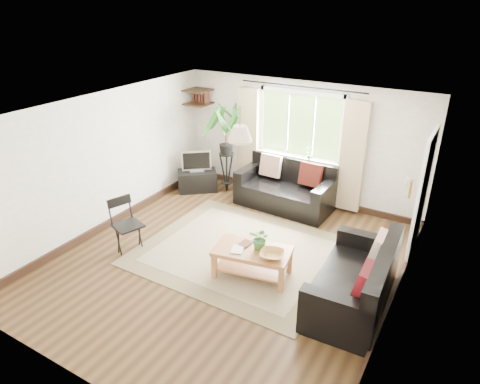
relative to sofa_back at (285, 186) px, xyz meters
The scene contains 24 objects.
floor 2.27m from the sofa_back, 88.91° to the right, with size 5.50×5.50×0.00m, color #301D10.
ceiling 2.97m from the sofa_back, 88.91° to the right, with size 5.50×5.50×0.00m, color white.
wall_back 0.93m from the sofa_back, 85.38° to the left, with size 5.00×0.02×2.40m, color beige.
wall_front 5.04m from the sofa_back, 89.51° to the right, with size 5.00×0.02×2.40m, color beige.
wall_left 3.40m from the sofa_back, 137.82° to the right, with size 0.02×5.50×2.40m, color beige.
wall_right 3.47m from the sofa_back, 41.22° to the right, with size 0.02×5.50×2.40m, color beige.
rug 1.95m from the sofa_back, 87.16° to the right, with size 3.15×2.70×0.02m, color #BDB192.
window 1.22m from the sofa_back, 85.00° to the left, with size 2.50×0.16×2.16m, color white, non-canonical shape.
door 2.63m from the sofa_back, 11.85° to the right, with size 0.06×0.96×2.06m, color silver.
corner_shelf 2.66m from the sofa_back, behind, with size 0.50×0.50×0.34m, color black, non-canonical shape.
pendant_lamp 2.44m from the sofa_back, 88.68° to the right, with size 0.36×0.36×0.54m, color beige, non-canonical shape.
wall_sconce 3.40m from the sofa_back, 37.94° to the right, with size 0.12×0.12×0.28m, color beige, non-canonical shape.
sofa_back is the anchor object (origin of this frame).
sofa_right 3.01m from the sofa_back, 47.62° to the right, with size 0.90×1.81×0.85m, color black, non-canonical shape.
coffee_table 2.43m from the sofa_back, 76.53° to the right, with size 1.12×0.61×0.46m, color #9A6032, non-canonical shape.
table_plant 2.39m from the sofa_back, 74.02° to the right, with size 0.31×0.27×0.34m, color #336A2A.
bowl 2.56m from the sofa_back, 69.37° to the right, with size 0.35×0.35×0.09m, color #A47638.
book_a 2.53m from the sofa_back, 83.10° to the right, with size 0.17×0.23×0.02m, color silver.
book_b 2.30m from the sofa_back, 81.94° to the right, with size 0.16×0.21×0.02m, color #502D20.
tv_stand 1.98m from the sofa_back, behind, with size 0.81×0.46×0.44m, color black.
tv 1.98m from the sofa_back, behind, with size 0.62×0.21×0.48m, color #A5A5AA, non-canonical shape.
palm_stand 1.47m from the sofa_back, behind, with size 0.72×0.72×1.84m, color black, non-canonical shape.
folding_chair 3.15m from the sofa_back, 118.77° to the right, with size 0.46×0.46×0.89m, color black, non-canonical shape.
sill_plant 0.80m from the sofa_back, 54.03° to the left, with size 0.14×0.10×0.27m, color #2D6023.
Camera 1 is at (3.05, -4.81, 3.85)m, focal length 32.00 mm.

